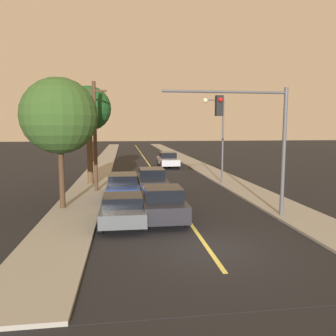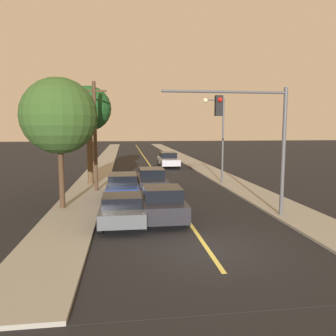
# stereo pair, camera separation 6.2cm
# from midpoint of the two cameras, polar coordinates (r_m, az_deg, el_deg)

# --- Properties ---
(ground_plane) EXTENTS (200.00, 200.00, 0.00)m
(ground_plane) POSITION_cam_midpoint_polar(r_m,az_deg,el_deg) (11.88, 6.87, -13.84)
(ground_plane) COLOR black
(road_surface) EXTENTS (8.23, 80.00, 0.01)m
(road_surface) POSITION_cam_midpoint_polar(r_m,az_deg,el_deg) (47.02, -4.19, 1.75)
(road_surface) COLOR black
(road_surface) RESTS_ON ground
(sidewalk_left) EXTENTS (2.50, 80.00, 0.12)m
(sidewalk_left) POSITION_cam_midpoint_polar(r_m,az_deg,el_deg) (47.00, -10.73, 1.72)
(sidewalk_left) COLOR gray
(sidewalk_left) RESTS_ON ground
(sidewalk_right) EXTENTS (2.50, 80.00, 0.12)m
(sidewalk_right) POSITION_cam_midpoint_polar(r_m,az_deg,el_deg) (47.64, 2.27, 1.90)
(sidewalk_right) COLOR gray
(sidewalk_right) RESTS_ON ground
(car_near_lane_front) EXTENTS (2.03, 4.07, 1.57)m
(car_near_lane_front) POSITION_cam_midpoint_polar(r_m,az_deg,el_deg) (15.10, -1.06, -6.15)
(car_near_lane_front) COLOR black
(car_near_lane_front) RESTS_ON ground
(car_near_lane_second) EXTENTS (1.85, 4.46, 1.69)m
(car_near_lane_second) POSITION_cam_midpoint_polar(r_m,az_deg,el_deg) (20.97, -2.96, -2.27)
(car_near_lane_second) COLOR black
(car_near_lane_second) RESTS_ON ground
(car_outer_lane_front) EXTENTS (2.02, 3.85, 1.34)m
(car_outer_lane_front) POSITION_cam_midpoint_polar(r_m,az_deg,el_deg) (14.59, -7.99, -7.02)
(car_outer_lane_front) COLOR #474C51
(car_outer_lane_front) RESTS_ON ground
(car_outer_lane_second) EXTENTS (1.97, 4.85, 1.53)m
(car_outer_lane_second) POSITION_cam_midpoint_polar(r_m,az_deg,el_deg) (19.82, -7.93, -3.10)
(car_outer_lane_second) COLOR navy
(car_outer_lane_second) RESTS_ON ground
(car_far_oncoming) EXTENTS (2.02, 5.13, 1.63)m
(car_far_oncoming) POSITION_cam_midpoint_polar(r_m,az_deg,el_deg) (35.68, -0.09, 1.49)
(car_far_oncoming) COLOR #A5A8B2
(car_far_oncoming) RESTS_ON ground
(traffic_signal_mast) EXTENTS (5.81, 0.42, 5.95)m
(traffic_signal_mast) POSITION_cam_midpoint_polar(r_m,az_deg,el_deg) (15.55, 14.89, 6.79)
(traffic_signal_mast) COLOR #47474C
(traffic_signal_mast) RESTS_ON ground
(streetlamp_right) EXTENTS (1.62, 0.36, 6.31)m
(streetlamp_right) POSITION_cam_midpoint_polar(r_m,az_deg,el_deg) (24.76, 8.59, 6.87)
(streetlamp_right) COLOR #47474C
(streetlamp_right) RESTS_ON ground
(utility_pole_left) EXTENTS (1.60, 0.24, 7.07)m
(utility_pole_left) POSITION_cam_midpoint_polar(r_m,az_deg,el_deg) (21.80, -12.67, 5.71)
(utility_pole_left) COLOR #422D1E
(utility_pole_left) RESTS_ON ground
(tree_left_near) EXTENTS (3.81, 3.81, 6.61)m
(tree_left_near) POSITION_cam_midpoint_polar(r_m,az_deg,el_deg) (17.47, -18.50, 8.56)
(tree_left_near) COLOR #3D2B1C
(tree_left_near) RESTS_ON ground
(tree_left_far) EXTENTS (3.24, 3.24, 7.16)m
(tree_left_far) POSITION_cam_midpoint_polar(r_m,az_deg,el_deg) (24.87, -13.73, 9.88)
(tree_left_far) COLOR #4C3823
(tree_left_far) RESTS_ON ground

